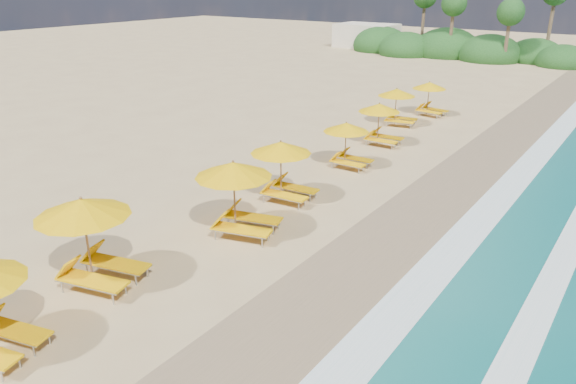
# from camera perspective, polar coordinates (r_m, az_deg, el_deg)

# --- Properties ---
(ground) EXTENTS (160.00, 160.00, 0.00)m
(ground) POSITION_cam_1_polar(r_m,az_deg,el_deg) (19.19, 0.00, -3.33)
(ground) COLOR tan
(ground) RESTS_ON ground
(wet_sand) EXTENTS (4.00, 160.00, 0.01)m
(wet_sand) POSITION_cam_1_polar(r_m,az_deg,el_deg) (17.43, 10.87, -6.47)
(wet_sand) COLOR #8D7354
(wet_sand) RESTS_ON ground
(surf_foam) EXTENTS (4.00, 160.00, 0.01)m
(surf_foam) POSITION_cam_1_polar(r_m,az_deg,el_deg) (16.68, 19.38, -8.70)
(surf_foam) COLOR white
(surf_foam) RESTS_ON ground
(station_3) EXTENTS (3.28, 3.18, 2.64)m
(station_3) POSITION_cam_1_polar(r_m,az_deg,el_deg) (15.88, -19.99, -4.42)
(station_3) COLOR olive
(station_3) RESTS_ON ground
(station_4) EXTENTS (3.27, 3.17, 2.61)m
(station_4) POSITION_cam_1_polar(r_m,az_deg,el_deg) (17.96, -5.12, -0.16)
(station_4) COLOR olive
(station_4) RESTS_ON ground
(station_5) EXTENTS (2.74, 2.57, 2.40)m
(station_5) POSITION_cam_1_polar(r_m,az_deg,el_deg) (20.76, -0.31, 2.66)
(station_5) COLOR olive
(station_5) RESTS_ON ground
(station_6) EXTENTS (2.29, 2.12, 2.12)m
(station_6) POSITION_cam_1_polar(r_m,az_deg,el_deg) (24.70, 6.44, 5.28)
(station_6) COLOR olive
(station_6) RESTS_ON ground
(station_7) EXTENTS (2.40, 2.23, 2.20)m
(station_7) POSITION_cam_1_polar(r_m,az_deg,el_deg) (28.40, 9.86, 7.37)
(station_7) COLOR olive
(station_7) RESTS_ON ground
(station_8) EXTENTS (2.65, 2.53, 2.20)m
(station_8) POSITION_cam_1_polar(r_m,az_deg,el_deg) (32.49, 11.62, 9.05)
(station_8) COLOR olive
(station_8) RESTS_ON ground
(station_9) EXTENTS (2.50, 2.37, 2.13)m
(station_9) POSITION_cam_1_polar(r_m,az_deg,el_deg) (35.40, 14.85, 9.73)
(station_9) COLOR olive
(station_9) RESTS_ON ground
(treeline) EXTENTS (25.80, 8.80, 9.74)m
(treeline) POSITION_cam_1_polar(r_m,az_deg,el_deg) (63.36, 17.21, 14.36)
(treeline) COLOR #163D14
(treeline) RESTS_ON ground
(beach_building) EXTENTS (7.00, 5.00, 2.80)m
(beach_building) POSITION_cam_1_polar(r_m,az_deg,el_deg) (70.28, 8.29, 16.04)
(beach_building) COLOR beige
(beach_building) RESTS_ON ground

